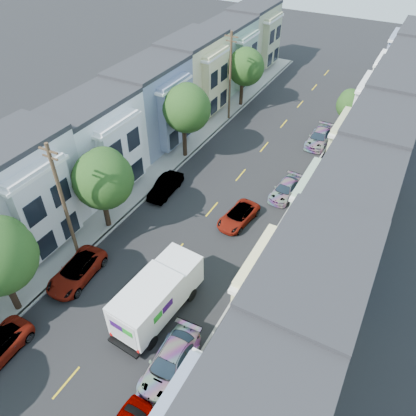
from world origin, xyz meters
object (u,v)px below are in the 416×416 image
tree_d (186,109)px  utility_pole_near (64,206)px  tree_c (102,179)px  utility_pole_far (230,77)px  parked_right_c (285,189)px  fedex_truck (157,295)px  parked_left_c (77,272)px  lead_sedan (238,216)px  tree_far_r (350,105)px  parked_left_d (166,186)px  tree_e (245,67)px  parked_right_d (319,138)px  parked_right_b (170,363)px

tree_d → utility_pole_near: size_ratio=0.78×
tree_c → utility_pole_far: bearing=90.0°
parked_right_c → fedex_truck: bearing=-95.8°
tree_c → parked_left_c: (1.40, -5.57, -4.23)m
tree_d → lead_sedan: bearing=-36.8°
tree_far_r → lead_sedan: 19.28m
utility_pole_near → parked_left_d: (1.40, 10.10, -4.43)m
tree_e → tree_far_r: size_ratio=1.33×
parked_left_c → parked_left_d: parked_left_d is taller
utility_pole_far → parked_right_c: (11.20, -10.97, -4.51)m
fedex_truck → parked_right_d: (2.87, 26.85, -1.11)m
tree_d → parked_left_d: 7.97m
utility_pole_near → lead_sedan: utility_pole_near is taller
parked_right_b → parked_left_c: bearing=161.1°
parked_left_c → parked_right_b: (9.80, -2.76, 0.06)m
tree_far_r → utility_pole_far: size_ratio=0.55×
tree_e → utility_pole_far: 4.09m
parked_right_b → parked_right_c: (0.00, 19.42, -0.11)m
lead_sedan → parked_left_c: (-7.62, -11.25, 0.08)m
tree_c → parked_left_c: tree_c is taller
tree_d → parked_right_c: (11.20, -1.33, -4.81)m
utility_pole_near → parked_right_c: size_ratio=2.34×
utility_pole_near → parked_right_c: utility_pole_near is taller
parked_right_b → tree_e: bearing=104.8°
tree_e → parked_right_c: size_ratio=1.69×
tree_far_r → parked_right_b: bearing=-93.5°
parked_left_c → parked_right_b: size_ratio=0.99×
fedex_truck → utility_pole_far: bearing=111.0°
tree_e → parked_right_d: bearing=-22.0°
lead_sedan → parked_right_c: (2.18, 5.41, 0.02)m
parked_right_c → lead_sedan: bearing=-107.8°
tree_d → tree_far_r: bearing=41.8°
lead_sedan → parked_right_b: 14.18m
utility_pole_near → parked_left_d: 11.12m
parked_left_c → parked_left_d: size_ratio=1.15×
utility_pole_far → parked_left_d: size_ratio=2.31×
tree_e → parked_left_c: tree_e is taller
utility_pole_far → fedex_truck: bearing=-73.0°
parked_right_d → parked_left_d: bearing=-121.9°
tree_c → tree_d: size_ratio=0.93×
tree_e → utility_pole_far: bearing=-90.0°
utility_pole_far → fedex_truck: 28.73m
tree_d → parked_left_c: size_ratio=1.57×
tree_e → fedex_truck: size_ratio=1.05×
tree_c → parked_left_d: bearing=77.2°
tree_d → utility_pole_far: 9.64m
utility_pole_near → lead_sedan: 13.95m
parked_left_c → parked_right_d: size_ratio=1.02×
parked_left_c → parked_right_b: 10.18m
parked_right_c → parked_left_c: bearing=-116.3°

